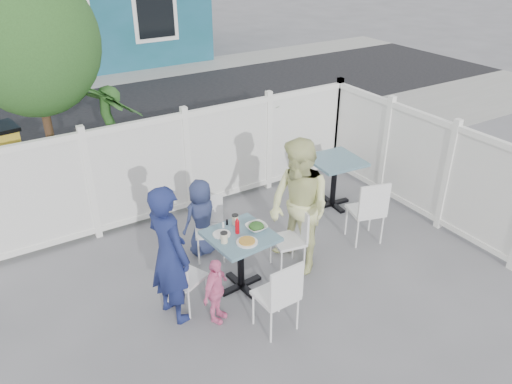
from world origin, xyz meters
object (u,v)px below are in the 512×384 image
chair_near (280,293)px  woman (299,208)px  chair_back (209,222)px  man (169,254)px  boy (202,218)px  utility_cabinet (0,171)px  main_table (240,247)px  chair_right (293,234)px  toddler (216,291)px  spare_table (335,170)px  chair_left (181,275)px

chair_near → woman: size_ratio=0.52×
chair_back → man: size_ratio=0.51×
woman → boy: 1.34m
man → boy: man is taller
utility_cabinet → main_table: (2.13, -3.67, -0.04)m
utility_cabinet → boy: 3.44m
chair_right → chair_back: bearing=53.4°
utility_cabinet → chair_back: bearing=-61.3°
chair_back → toddler: chair_back is taller
man → boy: size_ratio=1.53×
chair_right → boy: 1.24m
chair_near → woman: (0.86, 0.86, 0.35)m
utility_cabinet → boy: (2.07, -2.74, -0.09)m
main_table → spare_table: bearing=23.9°
chair_back → boy: boy is taller
chair_near → main_table: bearing=86.0°
chair_right → chair_near: bearing=148.1°
utility_cabinet → boy: utility_cabinet is taller
man → utility_cabinet: bearing=6.3°
main_table → chair_back: (0.01, 0.83, -0.10)m
utility_cabinet → chair_left: (1.35, -3.67, -0.14)m
utility_cabinet → toddler: 4.34m
chair_right → man: 1.70m
utility_cabinet → chair_near: (2.10, -4.54, -0.10)m
chair_back → chair_near: size_ratio=0.93×
chair_left → chair_right: size_ratio=0.99×
boy → toddler: size_ratio=1.34×
main_table → woman: (0.83, -0.01, 0.29)m
spare_table → toddler: size_ratio=1.01×
chair_left → toddler: bearing=10.6°
main_table → woman: size_ratio=0.44×
main_table → spare_table: spare_table is taller
chair_left → chair_back: size_ratio=1.01×
chair_right → chair_back: size_ratio=1.02×
utility_cabinet → man: bearing=-79.8°
utility_cabinet → main_table: utility_cabinet is taller
main_table → chair_left: bearing=179.8°
chair_near → utility_cabinet: bearing=112.5°
chair_left → toddler: 0.44m
chair_left → toddler: (0.25, -0.36, -0.09)m
utility_cabinet → chair_left: 3.91m
chair_right → chair_left: bearing=100.7°
boy → chair_back: bearing=117.1°
toddler → chair_right: bearing=-18.5°
man → woman: woman is taller
spare_table → woman: woman is taller
chair_left → chair_back: 1.14m
spare_table → chair_back: (-2.26, -0.17, -0.13)m
man → woman: size_ratio=0.94×
chair_left → man: man is taller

